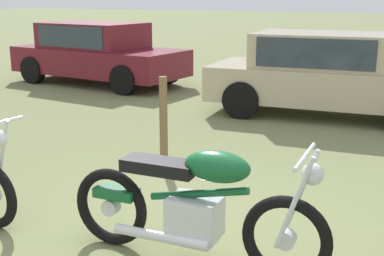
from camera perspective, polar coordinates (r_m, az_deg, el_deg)
name	(u,v)px	position (r m, az deg, el deg)	size (l,w,h in m)	color
ground_plane	(190,252)	(4.39, -0.22, -13.49)	(120.00, 120.00, 0.00)	olive
motorcycle_green	(195,205)	(4.04, 0.34, -8.52)	(2.16, 0.64, 1.02)	black
car_burgundy	(97,50)	(12.54, -10.47, 8.45)	(4.32, 2.07, 1.43)	maroon
car_beige	(325,70)	(9.33, 14.42, 6.22)	(4.20, 2.13, 1.43)	#BCAD8C
fence_post_wooden	(164,121)	(6.37, -3.16, 0.76)	(0.10, 0.10, 1.11)	brown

